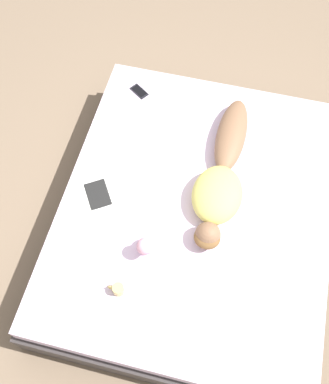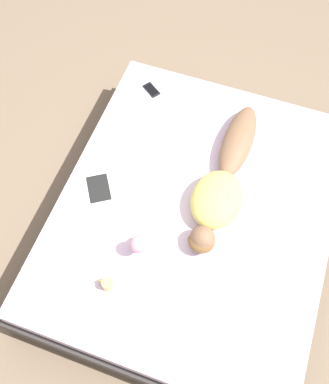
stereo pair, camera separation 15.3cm
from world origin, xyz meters
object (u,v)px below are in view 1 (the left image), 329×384
object	(u,v)px
person	(222,176)
cell_phone	(139,91)
open_magazine	(113,190)
coffee_mug	(118,289)

from	to	relation	value
person	cell_phone	distance (m)	1.05
person	open_magazine	distance (m)	0.78
person	cell_phone	size ratio (longest dim) A/B	7.53
person	coffee_mug	distance (m)	1.07
open_magazine	coffee_mug	distance (m)	0.74
open_magazine	coffee_mug	size ratio (longest dim) A/B	5.17
open_magazine	coffee_mug	bearing A→B (deg)	76.65
open_magazine	cell_phone	bearing A→B (deg)	-119.36
cell_phone	coffee_mug	bearing A→B (deg)	45.66
coffee_mug	cell_phone	xyz separation A→B (m)	(0.31, -1.63, -0.04)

